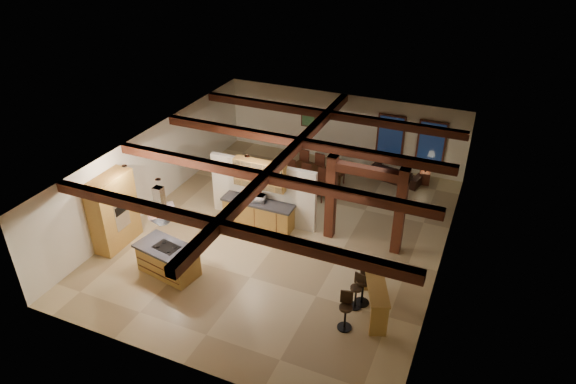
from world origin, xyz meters
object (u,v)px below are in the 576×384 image
object	(u,v)px
kitchen_island	(168,260)
sofa	(396,173)
dining_table	(313,179)
bar_counter	(375,291)

from	to	relation	value
kitchen_island	sofa	bearing A→B (deg)	59.92
kitchen_island	dining_table	bearing A→B (deg)	72.64
bar_counter	dining_table	bearing A→B (deg)	124.46
kitchen_island	dining_table	size ratio (longest dim) A/B	1.03
kitchen_island	dining_table	xyz separation A→B (m)	(2.04, 6.54, -0.12)
dining_table	sofa	world-z (taller)	dining_table
dining_table	bar_counter	distance (m)	6.98
sofa	bar_counter	bearing A→B (deg)	111.07
sofa	bar_counter	distance (m)	7.63
sofa	dining_table	bearing A→B (deg)	45.00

